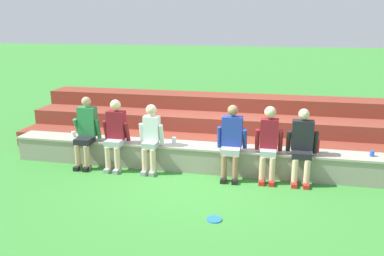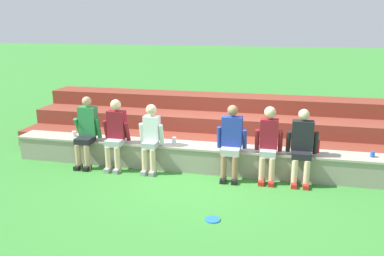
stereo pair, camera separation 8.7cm
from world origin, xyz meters
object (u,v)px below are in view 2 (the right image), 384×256
(person_far_right, at_px, (268,142))
(plastic_cup_middle, at_px, (373,154))
(person_center, at_px, (151,136))
(water_bottle_center_gap, at_px, (318,147))
(person_rightmost_edge, at_px, (302,145))
(person_right_of_center, at_px, (231,140))
(person_left_of_center, at_px, (116,132))
(plastic_cup_right_end, at_px, (74,134))
(frisbee, at_px, (213,219))
(person_far_left, at_px, (87,130))
(plastic_cup_left_end, at_px, (174,140))

(person_far_right, relative_size, plastic_cup_middle, 13.96)
(person_center, height_order, water_bottle_center_gap, person_center)
(person_far_right, bearing_deg, person_rightmost_edge, 1.98)
(person_center, relative_size, person_right_of_center, 0.96)
(person_rightmost_edge, bearing_deg, person_left_of_center, -179.44)
(person_left_of_center, distance_m, water_bottle_center_gap, 3.91)
(plastic_cup_right_end, distance_m, plastic_cup_middle, 5.94)
(person_rightmost_edge, xyz_separation_m, water_bottle_center_gap, (0.30, 0.29, -0.11))
(water_bottle_center_gap, distance_m, plastic_cup_middle, 0.96)
(person_rightmost_edge, distance_m, plastic_cup_middle, 1.30)
(water_bottle_center_gap, relative_size, plastic_cup_right_end, 2.26)
(person_rightmost_edge, distance_m, plastic_cup_right_end, 4.69)
(frisbee, bearing_deg, plastic_cup_right_end, 149.01)
(frisbee, bearing_deg, plastic_cup_middle, 37.87)
(person_far_left, distance_m, plastic_cup_right_end, 0.55)
(person_center, xyz_separation_m, plastic_cup_middle, (4.11, 0.30, -0.15))
(person_right_of_center, height_order, plastic_cup_left_end, person_right_of_center)
(person_left_of_center, distance_m, person_center, 0.74)
(frisbee, bearing_deg, water_bottle_center_gap, 51.35)
(water_bottle_center_gap, bearing_deg, person_rightmost_edge, -136.74)
(person_right_of_center, xyz_separation_m, plastic_cup_middle, (2.53, 0.31, -0.18))
(person_far_left, height_order, person_far_right, person_far_left)
(person_rightmost_edge, relative_size, frisbee, 5.98)
(plastic_cup_left_end, xyz_separation_m, plastic_cup_right_end, (-2.22, 0.02, -0.01))
(person_center, distance_m, person_rightmost_edge, 2.86)
(person_right_of_center, bearing_deg, person_center, 179.67)
(person_center, xyz_separation_m, person_rightmost_edge, (2.86, 0.04, 0.02))
(person_right_of_center, bearing_deg, plastic_cup_left_end, 166.16)
(person_far_right, height_order, frisbee, person_far_right)
(person_center, distance_m, person_far_right, 2.26)
(person_left_of_center, xyz_separation_m, person_far_right, (3.00, 0.01, 0.00))
(plastic_cup_right_end, relative_size, plastic_cup_middle, 1.11)
(person_right_of_center, height_order, plastic_cup_middle, person_right_of_center)
(plastic_cup_middle, xyz_separation_m, frisbee, (-2.58, -2.01, -0.55))
(plastic_cup_left_end, height_order, plastic_cup_middle, plastic_cup_left_end)
(person_rightmost_edge, height_order, plastic_cup_left_end, person_rightmost_edge)
(plastic_cup_left_end, bearing_deg, person_right_of_center, -13.84)
(person_right_of_center, xyz_separation_m, frisbee, (-0.05, -1.70, -0.74))
(person_far_right, height_order, plastic_cup_right_end, person_far_right)
(person_center, relative_size, frisbee, 5.81)
(frisbee, bearing_deg, person_rightmost_edge, 52.89)
(person_left_of_center, bearing_deg, person_far_right, 0.28)
(person_rightmost_edge, bearing_deg, person_far_right, -178.02)
(person_center, bearing_deg, person_left_of_center, 179.82)
(water_bottle_center_gap, relative_size, frisbee, 1.10)
(person_center, bearing_deg, frisbee, -48.18)
(person_right_of_center, bearing_deg, plastic_cup_middle, 6.88)
(person_right_of_center, bearing_deg, frisbee, -91.65)
(person_left_of_center, distance_m, person_right_of_center, 2.32)
(plastic_cup_left_end, distance_m, frisbee, 2.37)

